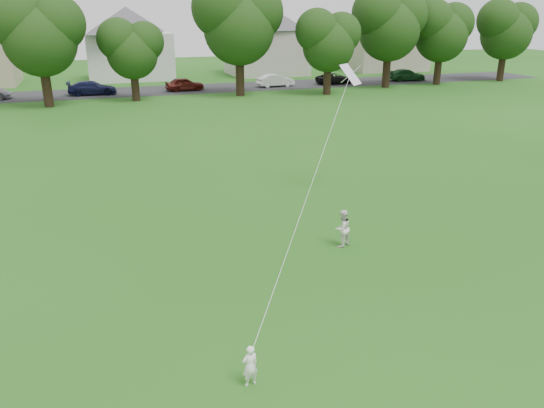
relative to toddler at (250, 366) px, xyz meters
name	(u,v)px	position (x,y,z in m)	size (l,w,h in m)	color
ground	(293,313)	(1.83, 2.34, -0.48)	(160.00, 160.00, 0.00)	#1B5112
street	(140,91)	(1.83, 44.34, -0.47)	(90.00, 7.00, 0.01)	#2D2D30
toddler	(250,366)	(0.00, 0.00, 0.00)	(0.35, 0.23, 0.96)	white
older_boy	(342,228)	(4.82, 5.72, 0.16)	(0.62, 0.48, 1.27)	white
kite	(316,170)	(3.69, 5.38, 2.34)	(4.30, 5.98, 13.73)	white
tree_row	(182,27)	(5.24, 38.50, 5.53)	(81.16, 9.05, 10.33)	black
parked_cars	(160,85)	(3.62, 43.34, 0.14)	(62.34, 2.22, 1.26)	black
house_row	(141,35)	(3.21, 54.34, 4.29)	(77.11, 13.77, 9.86)	beige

